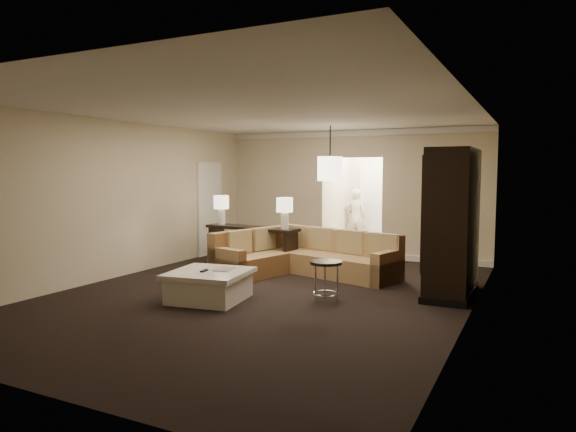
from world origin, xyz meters
The scene contains 19 objects.
ground centered at (0.00, 0.00, 0.00)m, with size 8.00×8.00×0.00m, color black.
wall_back centered at (0.00, 4.00, 1.40)m, with size 6.00×0.04×2.80m, color beige.
wall_front centered at (0.00, -4.00, 1.40)m, with size 6.00×0.04×2.80m, color beige.
wall_left centered at (-3.00, 0.00, 1.40)m, with size 0.04×8.00×2.80m, color beige.
wall_right centered at (3.00, 0.00, 1.40)m, with size 0.04×8.00×2.80m, color beige.
ceiling centered at (0.00, 0.00, 2.80)m, with size 6.00×8.00×0.02m, color silver.
crown_molding centered at (0.00, 3.95, 2.73)m, with size 6.00×0.10×0.12m, color white.
baseboard centered at (0.00, 3.95, 0.06)m, with size 6.00×0.10×0.12m, color white.
side_door centered at (-2.97, 2.80, 1.05)m, with size 0.05×0.90×2.10m, color white.
foyer centered at (0.00, 5.34, 1.30)m, with size 1.44×2.02×2.80m.
sectional_sofa centered at (-0.10, 1.64, 0.33)m, with size 3.22×2.34×0.83m.
coffee_table centered at (-0.55, -0.69, 0.22)m, with size 1.23×1.23×0.46m.
console_table centered at (-1.40, 2.00, 0.47)m, with size 2.09×0.70×0.79m.
armoire centered at (2.59, 1.21, 1.07)m, with size 0.67×1.56×2.24m.
drink_table centered at (1.01, 0.03, 0.42)m, with size 0.47×0.47×0.59m.
table_lamp_left centered at (-2.19, 2.09, 1.20)m, with size 0.32×0.32×0.61m.
table_lamp_right centered at (-0.61, 1.91, 1.20)m, with size 0.32×0.32×0.61m.
pendant_light centered at (0.00, 2.70, 1.95)m, with size 0.38×0.38×1.09m.
person centered at (-0.45, 5.60, 0.81)m, with size 0.58×0.39×1.61m, color beige.
Camera 1 is at (3.79, -6.85, 1.90)m, focal length 32.00 mm.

